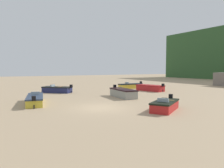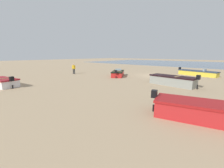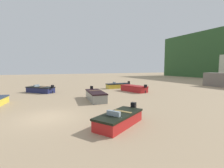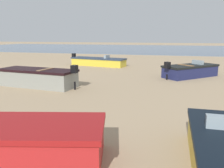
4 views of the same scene
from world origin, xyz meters
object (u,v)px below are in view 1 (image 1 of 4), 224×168
Objects in this scene: boat_navy_3 at (57,90)px; boat_red_2 at (150,88)px; boat_yellow_0 at (130,86)px; boat_red_4 at (165,105)px; boat_grey_1 at (123,93)px; boat_yellow_6 at (35,100)px.

boat_red_2 is at bearing -64.80° from boat_navy_3.
boat_yellow_0 is 12.07m from boat_navy_3.
boat_grey_1 is at bearing -40.53° from boat_red_4.
boat_red_2 is at bearing -175.32° from boat_yellow_0.
boat_red_4 is at bearing 153.80° from boat_yellow_0.
boat_yellow_0 reaches higher than boat_red_4.
boat_grey_1 reaches higher than boat_navy_3.
boat_red_2 is at bearing -145.65° from boat_grey_1.
boat_yellow_0 is 0.96× the size of boat_red_2.
boat_grey_1 is 9.82m from boat_navy_3.
boat_navy_3 is 1.02× the size of boat_red_4.
boat_red_2 reaches higher than boat_yellow_6.
boat_yellow_6 is at bearing 12.77° from boat_red_4.
boat_red_2 is at bearing 22.93° from boat_yellow_6.
boat_red_4 is at bearing 87.93° from boat_grey_1.
boat_yellow_0 reaches higher than boat_yellow_6.
boat_grey_1 reaches higher than boat_red_2.
boat_red_2 is 17.00m from boat_yellow_6.
boat_navy_3 is (0.10, -12.07, 0.01)m from boat_yellow_0.
boat_navy_3 is at bearing 146.39° from boat_red_2.
boat_red_2 is 14.45m from boat_red_4.
boat_red_2 is 0.81× the size of boat_yellow_6.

